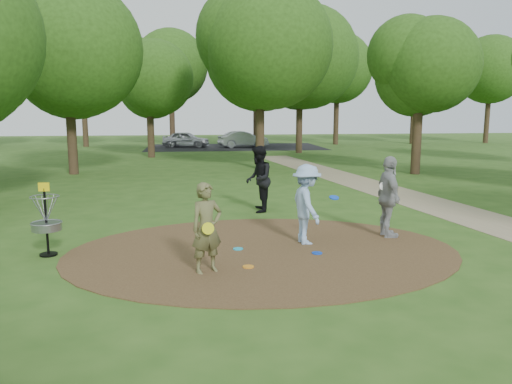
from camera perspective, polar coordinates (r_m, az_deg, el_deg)
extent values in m
plane|color=#2D5119|center=(10.79, 0.83, -6.81)|extent=(100.00, 100.00, 0.00)
cylinder|color=#47301C|center=(10.79, 0.83, -6.76)|extent=(8.40, 8.40, 0.02)
cube|color=#8C7A5B|center=(14.94, 25.17, -3.11)|extent=(7.55, 39.89, 0.01)
cube|color=black|center=(40.52, -2.47, 5.16)|extent=(14.00, 8.00, 0.01)
imported|color=brown|center=(9.27, -5.65, -4.14)|extent=(0.74, 0.64, 1.70)
cylinder|color=yellow|center=(9.04, -5.50, -4.17)|extent=(0.22, 0.04, 0.22)
imported|color=#98B9E4|center=(11.26, 5.81, -1.43)|extent=(0.82, 1.25, 1.81)
cylinder|color=blue|center=(11.35, 8.91, -0.63)|extent=(0.24, 0.24, 0.08)
imported|color=black|center=(14.72, 0.29, 1.49)|extent=(0.88, 1.06, 1.97)
cylinder|color=#0D82E4|center=(14.77, 1.25, 1.09)|extent=(0.22, 0.08, 0.22)
imported|color=#979799|center=(12.17, 14.92, -0.57)|extent=(0.49, 1.15, 1.94)
cylinder|color=white|center=(12.06, 14.42, 0.66)|extent=(0.22, 0.08, 0.22)
cylinder|color=#1BB3D9|center=(10.89, -2.06, -6.50)|extent=(0.22, 0.22, 0.02)
cylinder|color=#0C3ACF|center=(10.66, 6.99, -6.93)|extent=(0.22, 0.22, 0.02)
cylinder|color=red|center=(12.72, -5.59, -4.21)|extent=(0.22, 0.22, 0.02)
imported|color=#ACADB4|center=(40.64, -7.99, 5.98)|extent=(3.98, 2.35, 1.27)
imported|color=#94979B|center=(40.10, -1.47, 6.04)|extent=(4.11, 2.14, 1.29)
cylinder|color=orange|center=(9.69, -0.89, -8.53)|extent=(0.22, 0.22, 0.02)
cylinder|color=black|center=(11.22, -22.83, -3.38)|extent=(0.05, 0.05, 1.35)
cylinder|color=black|center=(11.38, -22.62, -6.60)|extent=(0.36, 0.36, 0.04)
cylinder|color=gray|center=(11.23, -22.81, -3.65)|extent=(0.60, 0.60, 0.16)
torus|color=gray|center=(11.21, -22.84, -3.25)|extent=(0.63, 0.63, 0.03)
torus|color=gray|center=(11.11, -23.02, -0.48)|extent=(0.58, 0.58, 0.02)
cube|color=yellow|center=(11.08, -23.09, 0.54)|extent=(0.22, 0.02, 0.18)
cylinder|color=#332316|center=(24.89, -20.32, 6.28)|extent=(0.44, 0.44, 3.80)
sphere|color=#244612|center=(24.99, -20.81, 14.48)|extent=(6.09, 6.09, 6.09)
cylinder|color=#332316|center=(25.51, 0.45, 7.35)|extent=(0.44, 0.44, 4.18)
sphere|color=#244612|center=(25.65, 0.47, 15.89)|extent=(6.26, 6.26, 6.26)
cylinder|color=#332316|center=(24.63, 17.91, 6.16)|extent=(0.44, 0.44, 3.61)
sphere|color=#244612|center=(24.67, 18.27, 13.09)|extent=(4.29, 4.29, 4.29)
cylinder|color=#332316|center=(32.38, -11.95, 6.92)|extent=(0.44, 0.44, 3.42)
sphere|color=#244612|center=(32.39, -12.13, 12.23)|extent=(4.70, 4.70, 4.70)
cylinder|color=#332316|center=(35.07, 4.96, 8.04)|extent=(0.44, 0.44, 4.37)
sphere|color=#244612|center=(35.21, 5.06, 14.73)|extent=(6.97, 6.97, 6.97)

